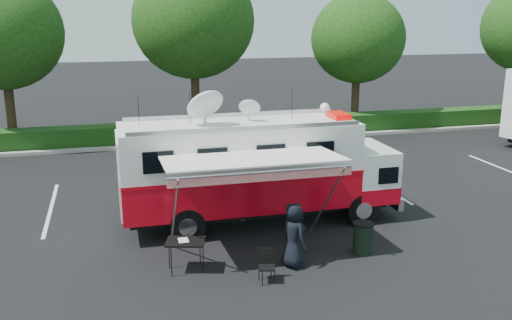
{
  "coord_description": "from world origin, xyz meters",
  "views": [
    {
      "loc": [
        -4.37,
        -16.29,
        6.5
      ],
      "look_at": [
        0.0,
        0.5,
        1.9
      ],
      "focal_mm": 40.0,
      "sensor_mm": 36.0,
      "label": 1
    }
  ],
  "objects": [
    {
      "name": "ground_plane",
      "position": [
        0.0,
        0.0,
        0.0
      ],
      "size": [
        120.0,
        120.0,
        0.0
      ],
      "primitive_type": "plane",
      "color": "black",
      "rests_on": "ground"
    },
    {
      "name": "back_border",
      "position": [
        1.14,
        12.9,
        5.0
      ],
      "size": [
        60.0,
        6.14,
        8.87
      ],
      "color": "#9E998E",
      "rests_on": "ground_plane"
    },
    {
      "name": "stall_lines",
      "position": [
        -0.5,
        3.0,
        0.0
      ],
      "size": [
        24.12,
        5.5,
        0.01
      ],
      "color": "silver",
      "rests_on": "ground_plane"
    },
    {
      "name": "command_truck",
      "position": [
        -0.07,
        -0.0,
        1.76
      ],
      "size": [
        8.57,
        2.36,
        4.12
      ],
      "color": "black",
      "rests_on": "ground_plane"
    },
    {
      "name": "awning",
      "position": [
        -0.84,
        -2.45,
        2.65
      ],
      "size": [
        4.68,
        2.43,
        2.83
      ],
      "color": "silver",
      "rests_on": "ground_plane"
    },
    {
      "name": "person",
      "position": [
        0.02,
        -3.28,
        0.0
      ],
      "size": [
        0.79,
        0.98,
        1.73
      ],
      "primitive_type": "imported",
      "rotation": [
        0.0,
        0.0,
        1.89
      ],
      "color": "black",
      "rests_on": "ground_plane"
    },
    {
      "name": "folding_table",
      "position": [
        -2.72,
        -2.86,
        0.78
      ],
      "size": [
        1.12,
        0.92,
        0.83
      ],
      "color": "black",
      "rests_on": "ground_plane"
    },
    {
      "name": "folding_chair",
      "position": [
        -0.89,
        -3.89,
        0.48
      ],
      "size": [
        0.48,
        0.51,
        0.82
      ],
      "color": "black",
      "rests_on": "ground_plane"
    },
    {
      "name": "trash_bin",
      "position": [
        2.13,
        -2.97,
        0.44
      ],
      "size": [
        0.59,
        0.59,
        0.87
      ],
      "color": "black",
      "rests_on": "ground_plane"
    }
  ]
}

